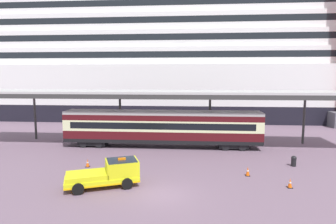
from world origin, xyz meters
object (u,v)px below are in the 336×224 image
object	(u,v)px
cruise_ship	(205,61)
quay_bollard	(294,161)
traffic_cone_far	(290,183)
service_truck	(109,173)
traffic_cone_near	(88,163)
traffic_cone_mid	(248,171)
train_carriage	(162,127)

from	to	relation	value
cruise_ship	quay_bollard	xyz separation A→B (m)	(6.26, -36.94, -10.87)
cruise_ship	traffic_cone_far	bearing A→B (deg)	-84.27
service_truck	quay_bollard	bearing A→B (deg)	21.22
cruise_ship	traffic_cone_near	distance (m)	41.92
traffic_cone_near	traffic_cone_mid	bearing A→B (deg)	-5.03
train_carriage	traffic_cone_mid	world-z (taller)	train_carriage
traffic_cone_near	traffic_cone_mid	xyz separation A→B (m)	(13.71, -1.21, 0.02)
cruise_ship	traffic_cone_far	world-z (taller)	cruise_ship
service_truck	quay_bollard	size ratio (longest dim) A/B	5.81
traffic_cone_near	traffic_cone_far	bearing A→B (deg)	-12.21
service_truck	traffic_cone_near	bearing A→B (deg)	127.32
traffic_cone_mid	train_carriage	bearing A→B (deg)	131.08
traffic_cone_near	service_truck	bearing A→B (deg)	-52.68
service_truck	traffic_cone_far	distance (m)	13.09
traffic_cone_far	traffic_cone_near	bearing A→B (deg)	167.79
traffic_cone_far	quay_bollard	distance (m)	5.57
cruise_ship	traffic_cone_far	xyz separation A→B (m)	(4.23, -42.12, -11.04)
service_truck	traffic_cone_near	world-z (taller)	service_truck
cruise_ship	train_carriage	world-z (taller)	cruise_ship
traffic_cone_mid	traffic_cone_near	bearing A→B (deg)	174.97
traffic_cone_near	cruise_ship	bearing A→B (deg)	72.70
service_truck	cruise_ship	bearing A→B (deg)	78.34
service_truck	traffic_cone_far	world-z (taller)	service_truck
traffic_cone_mid	quay_bollard	world-z (taller)	quay_bollard
train_carriage	traffic_cone_near	bearing A→B (deg)	-126.84
service_truck	traffic_cone_mid	size ratio (longest dim) A/B	7.51
service_truck	traffic_cone_mid	xyz separation A→B (m)	(10.52, 2.99, -0.62)
traffic_cone_far	quay_bollard	size ratio (longest dim) A/B	0.72
train_carriage	quay_bollard	world-z (taller)	train_carriage
traffic_cone_near	quay_bollard	world-z (taller)	quay_bollard
train_carriage	traffic_cone_mid	xyz separation A→B (m)	(7.86, -9.02, -1.94)
train_carriage	quay_bollard	bearing A→B (deg)	-26.29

